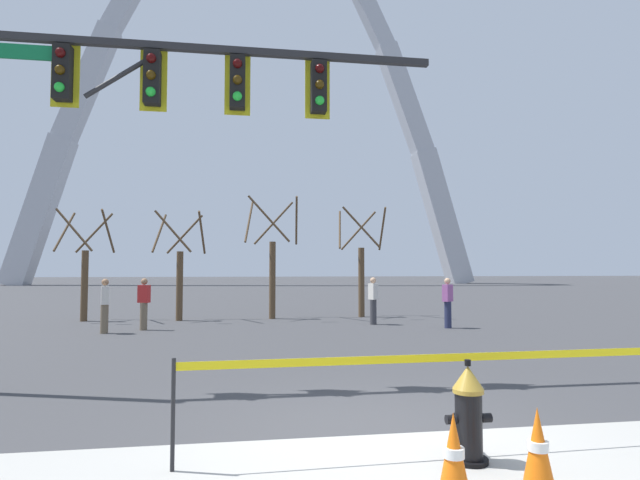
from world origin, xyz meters
TOP-DOWN VIEW (x-y plane):
  - ground_plane at (0.00, 0.00)m, footprint 240.00×240.00m
  - fire_hydrant at (0.72, -1.12)m, footprint 0.46×0.48m
  - caution_tape_barrier at (0.52, -0.85)m, footprint 5.26×0.17m
  - traffic_cone_by_hydrant at (0.21, -1.96)m, footprint 0.36×0.36m
  - traffic_cone_mid_sidewalk at (0.96, -1.92)m, footprint 0.36×0.36m
  - traffic_signal_gantry at (-3.37, 2.78)m, footprint 7.82×0.44m
  - monument_arch at (0.00, 57.99)m, footprint 56.97×2.70m
  - tree_far_left at (-7.03, 13.75)m, footprint 1.85×1.86m
  - tree_left_mid at (-3.66, 13.45)m, footprint 1.83×1.84m
  - tree_center_left at (-0.27, 13.65)m, footprint 2.10×2.11m
  - tree_center_right at (3.24, 13.84)m, footprint 1.96×1.98m
  - pedestrian_walking_left at (-4.40, 10.61)m, footprint 0.39×0.30m
  - pedestrian_standing_center at (-5.38, 9.94)m, footprint 0.28×0.38m
  - pedestrian_walking_right at (5.07, 9.68)m, footprint 0.39×0.36m
  - pedestrian_near_trees at (2.99, 11.08)m, footprint 0.29×0.38m

SIDE VIEW (x-z plane):
  - ground_plane at x=0.00m, z-range 0.00..0.00m
  - traffic_cone_by_hydrant at x=0.21m, z-range -0.01..0.72m
  - traffic_cone_mid_sidewalk at x=0.96m, z-range -0.01..0.72m
  - fire_hydrant at x=0.72m, z-range -0.03..0.96m
  - caution_tape_barrier at x=0.52m, z-range 0.19..1.23m
  - pedestrian_walking_left at x=-4.40m, z-range 0.02..1.61m
  - pedestrian_standing_center at x=-5.38m, z-range 0.02..1.61m
  - pedestrian_walking_right at x=5.07m, z-range 0.02..1.61m
  - pedestrian_near_trees at x=2.99m, z-range 0.02..1.61m
  - tree_left_mid at x=-3.66m, z-range -0.22..3.74m
  - tree_far_left at x=-7.03m, z-range -0.22..3.78m
  - tree_center_right at x=3.24m, z-range -0.24..4.03m
  - tree_center_left at x=-0.27m, z-range -0.25..4.32m
  - traffic_signal_gantry at x=-3.37m, z-range 1.40..7.40m
  - monument_arch at x=0.00m, z-range -3.20..49.56m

